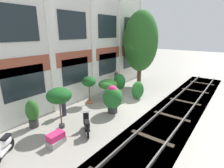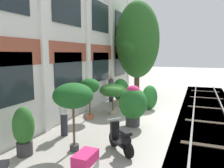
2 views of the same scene
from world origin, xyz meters
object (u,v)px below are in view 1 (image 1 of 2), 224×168
object	(u,v)px
potted_plant_square_trough	(56,139)
potted_plant_fluted_column	(113,98)
potted_plant_ribbed_drum	(119,83)
resident_watching_tracks	(63,102)
potted_plant_low_pan	(89,83)
topiary_hedge	(138,90)
broadleaf_tree	(141,43)
potted_plant_terracotta_small	(59,96)
potted_plant_stone_basin	(32,112)
potted_plant_tall_urn	(108,85)
scooter_near_curb	(4,146)
scooter_second_parked	(87,125)
resident_by_doorway	(116,79)

from	to	relation	value
potted_plant_square_trough	potted_plant_fluted_column	xyz separation A→B (m)	(4.05, -0.07, 0.71)
potted_plant_ribbed_drum	resident_watching_tracks	bearing A→B (deg)	175.30
potted_plant_low_pan	topiary_hedge	world-z (taller)	potted_plant_low_pan
broadleaf_tree	potted_plant_ribbed_drum	xyz separation A→B (m)	(-2.92, 0.18, -2.96)
broadleaf_tree	resident_watching_tracks	distance (m)	8.62
potted_plant_terracotta_small	potted_plant_square_trough	size ratio (longest dim) A/B	2.52
potted_plant_stone_basin	resident_watching_tracks	xyz separation A→B (m)	(1.79, -0.21, 0.01)
potted_plant_tall_urn	potted_plant_square_trough	bearing A→B (deg)	-165.80
potted_plant_stone_basin	potted_plant_square_trough	distance (m)	2.28
potted_plant_ribbed_drum	resident_watching_tracks	size ratio (longest dim) A/B	1.01
broadleaf_tree	potted_plant_square_trough	distance (m)	10.78
potted_plant_square_trough	scooter_near_curb	bearing A→B (deg)	148.82
potted_plant_ribbed_drum	potted_plant_terracotta_small	bearing A→B (deg)	-174.41
potted_plant_stone_basin	potted_plant_tall_urn	bearing A→B (deg)	-8.95
resident_watching_tracks	potted_plant_stone_basin	bearing A→B (deg)	-159.86
potted_plant_stone_basin	potted_plant_terracotta_small	distance (m)	1.73
potted_plant_low_pan	scooter_second_parked	bearing A→B (deg)	-137.95
potted_plant_terracotta_small	potted_plant_square_trough	world-z (taller)	potted_plant_terracotta_small
potted_plant_tall_urn	resident_by_doorway	xyz separation A→B (m)	(2.59, 1.14, -0.31)
broadleaf_tree	potted_plant_low_pan	distance (m)	6.29
resident_by_doorway	potted_plant_tall_urn	bearing A→B (deg)	-87.25
potted_plant_low_pan	topiary_hedge	xyz separation A→B (m)	(2.72, -2.26, -0.82)
potted_plant_square_trough	scooter_second_parked	xyz separation A→B (m)	(1.44, -0.48, 0.17)
potted_plant_stone_basin	scooter_near_curb	size ratio (longest dim) A/B	1.30
potted_plant_tall_urn	potted_plant_fluted_column	bearing A→B (deg)	-133.77
potted_plant_tall_urn	scooter_second_parked	distance (m)	4.47
scooter_near_curb	scooter_second_parked	xyz separation A→B (m)	(3.11, -1.49, 0.00)
potted_plant_low_pan	scooter_near_curb	distance (m)	6.14
scooter_second_parked	resident_watching_tracks	world-z (taller)	resident_watching_tracks
scooter_near_curb	resident_watching_tracks	distance (m)	3.83
potted_plant_square_trough	potted_plant_low_pan	bearing A→B (deg)	25.98
potted_plant_tall_urn	potted_plant_low_pan	xyz separation A→B (m)	(-1.15, 0.71, 0.29)
broadleaf_tree	potted_plant_tall_urn	size ratio (longest dim) A/B	4.26
potted_plant_fluted_column	resident_watching_tracks	size ratio (longest dim) A/B	1.10
potted_plant_ribbed_drum	scooter_near_curb	xyz separation A→B (m)	(-8.81, -0.55, -0.45)
broadleaf_tree	resident_by_doorway	world-z (taller)	broadleaf_tree
potted_plant_terracotta_small	scooter_near_curb	xyz separation A→B (m)	(-2.72, 0.04, -1.30)
potted_plant_fluted_column	potted_plant_square_trough	bearing A→B (deg)	178.98
potted_plant_fluted_column	topiary_hedge	size ratio (longest dim) A/B	1.30
potted_plant_low_pan	potted_plant_fluted_column	xyz separation A→B (m)	(-0.23, -2.16, -0.51)
resident_watching_tracks	scooter_near_curb	bearing A→B (deg)	-138.35
potted_plant_terracotta_small	scooter_second_parked	size ratio (longest dim) A/B	1.94
potted_plant_low_pan	potted_plant_fluted_column	world-z (taller)	potted_plant_low_pan
potted_plant_ribbed_drum	potted_plant_terracotta_small	xyz separation A→B (m)	(-6.10, -0.60, 0.85)
potted_plant_tall_urn	scooter_near_curb	xyz separation A→B (m)	(-7.11, -0.36, -0.75)
scooter_near_curb	resident_by_doorway	xyz separation A→B (m)	(9.70, 1.50, 0.44)
broadleaf_tree	topiary_hedge	xyz separation A→B (m)	(-3.06, -1.56, -3.19)
potted_plant_stone_basin	topiary_hedge	bearing A→B (deg)	-19.28
potted_plant_fluted_column	scooter_near_curb	xyz separation A→B (m)	(-5.72, 1.08, -0.53)
broadleaf_tree	potted_plant_fluted_column	size ratio (longest dim) A/B	3.78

